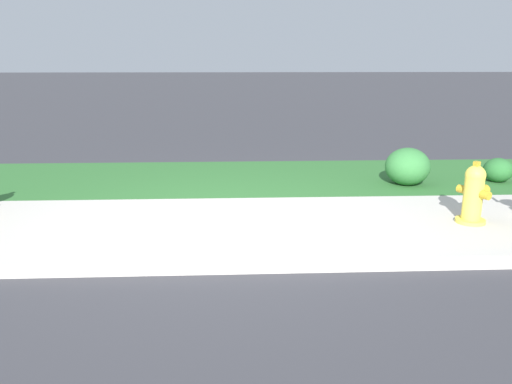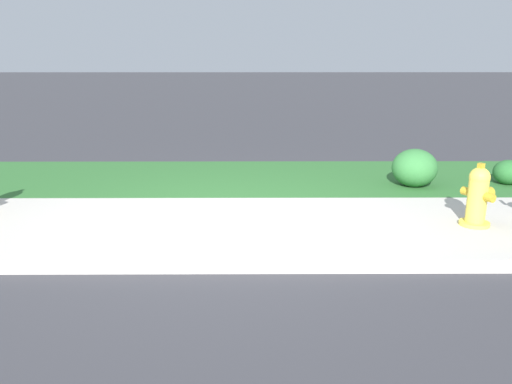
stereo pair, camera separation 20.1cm
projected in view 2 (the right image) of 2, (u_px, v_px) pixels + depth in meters
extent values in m
plane|color=#38383D|center=(227.00, 226.00, 5.39)|extent=(120.00, 120.00, 0.00)
cube|color=#BCB7AD|center=(227.00, 226.00, 5.39)|extent=(18.00, 2.17, 0.01)
cube|color=#2D662D|center=(234.00, 177.00, 7.59)|extent=(18.00, 2.38, 0.01)
cube|color=#BCB7AD|center=(220.00, 264.00, 4.25)|extent=(18.00, 0.16, 0.12)
cylinder|color=yellow|center=(474.00, 224.00, 5.39)|extent=(0.32, 0.32, 0.05)
cylinder|color=yellow|center=(477.00, 200.00, 5.32)|extent=(0.20, 0.20, 0.49)
sphere|color=yellow|center=(480.00, 177.00, 5.25)|extent=(0.21, 0.21, 0.21)
cube|color=#B29323|center=(481.00, 166.00, 5.22)|extent=(0.08, 0.08, 0.06)
cylinder|color=#B29323|center=(466.00, 191.00, 5.43)|extent=(0.12, 0.12, 0.09)
cylinder|color=#B29323|center=(490.00, 198.00, 5.17)|extent=(0.12, 0.12, 0.09)
cylinder|color=#B29323|center=(487.00, 193.00, 5.37)|extent=(0.14, 0.15, 0.12)
ellipsoid|color=#337538|center=(415.00, 168.00, 7.00)|extent=(0.63, 0.63, 0.53)
ellipsoid|color=#28662D|center=(508.00, 172.00, 7.13)|extent=(0.42, 0.42, 0.35)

